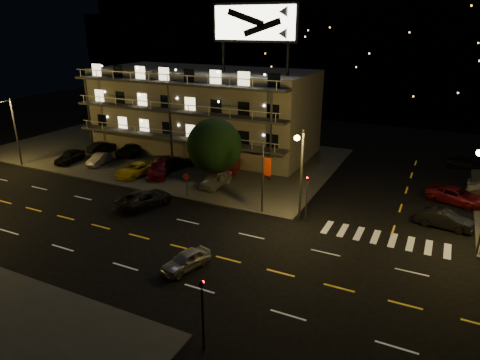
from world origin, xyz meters
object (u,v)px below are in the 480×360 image
at_px(lot_car_4, 216,179).
at_px(lot_car_7, 166,160).
at_px(side_car_0, 444,219).
at_px(road_car_west, 145,199).
at_px(road_car_east, 186,260).
at_px(tree, 214,147).
at_px(lot_car_2, 136,169).

distance_m(lot_car_4, lot_car_7, 9.16).
height_order(lot_car_7, side_car_0, side_car_0).
height_order(lot_car_4, road_car_west, lot_car_4).
bearing_deg(road_car_east, side_car_0, 59.64).
height_order(side_car_0, road_car_east, side_car_0).
bearing_deg(lot_car_7, tree, 136.89).
xyz_separation_m(lot_car_4, road_car_east, (5.76, -14.50, -0.25)).
relative_size(lot_car_4, road_car_east, 1.16).
bearing_deg(side_car_0, road_car_east, 140.43).
distance_m(road_car_east, road_car_west, 11.85).
bearing_deg(road_car_east, lot_car_7, 145.08).
bearing_deg(tree, side_car_0, 1.65).
bearing_deg(side_car_0, lot_car_2, 99.52).
distance_m(tree, lot_car_4, 3.53).
distance_m(lot_car_2, lot_car_4, 9.53).
relative_size(tree, lot_car_7, 1.69).
relative_size(lot_car_2, road_car_west, 0.92).
bearing_deg(road_car_west, road_car_east, 163.46).
height_order(lot_car_2, road_car_west, lot_car_2).
height_order(lot_car_4, road_car_east, lot_car_4).
distance_m(lot_car_2, lot_car_7, 4.47).
relative_size(side_car_0, road_car_east, 1.18).
bearing_deg(lot_car_4, lot_car_7, 162.47).
distance_m(tree, road_car_west, 8.46).
height_order(lot_car_7, road_car_west, road_car_west).
bearing_deg(lot_car_4, tree, -68.28).
bearing_deg(lot_car_4, side_car_0, 4.81).
bearing_deg(road_car_west, tree, -96.30).
bearing_deg(tree, lot_car_7, 156.40).
distance_m(tree, lot_car_2, 10.25).
relative_size(lot_car_7, side_car_0, 0.96).
xyz_separation_m(tree, lot_car_4, (-0.12, 0.38, -3.51)).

